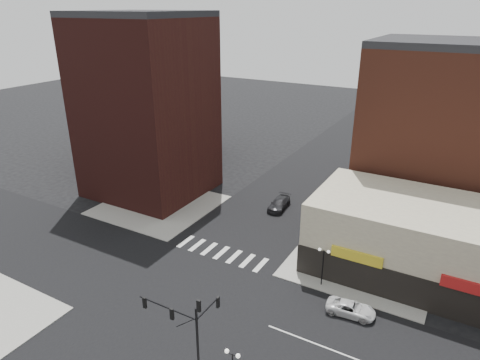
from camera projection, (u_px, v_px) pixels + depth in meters
The scene contains 13 objects.
ground at pixel (179, 291), 42.61m from camera, with size 240.00×240.00×0.00m, color black.
road_ew at pixel (179, 291), 42.60m from camera, with size 200.00×14.00×0.02m, color black.
road_ns at pixel (179, 291), 42.60m from camera, with size 14.00×200.00×0.02m, color black.
sidewalk_nw at pixel (159, 205), 60.88m from camera, with size 15.00×15.00×0.12m, color gray.
sidewalk_ne at pixel (362, 261), 47.59m from camera, with size 15.00×15.00×0.12m, color gray.
building_nw at pixel (147, 110), 61.44m from camera, with size 16.00×15.00×25.00m, color #3D1613.
building_nw_low at pixel (152, 120), 82.32m from camera, with size 20.00×18.00×12.00m, color #3D1613.
building_ne_midrise at pixel (440, 138), 53.43m from camera, with size 18.00×15.00×22.00m, color brown.
building_ne_row at pixel (431, 249), 43.78m from camera, with size 24.20×12.20×8.00m.
traffic_signal at pixel (189, 324), 31.11m from camera, with size 5.59×3.09×7.77m.
street_lamp_ne at pixel (323, 258), 42.29m from camera, with size 1.22×0.32×4.16m.
white_suv at pixel (351, 309), 39.26m from camera, with size 2.06×4.46×1.24m, color silver.
dark_sedan_north at pixel (279, 204), 59.69m from camera, with size 2.08×5.11×1.48m, color black.
Camera 1 is at (22.75, -27.54, 26.47)m, focal length 32.00 mm.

